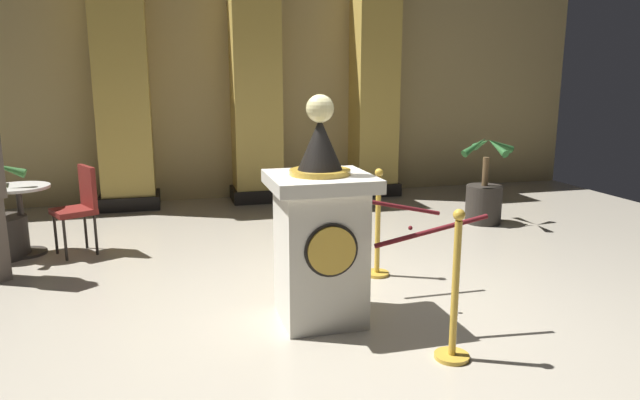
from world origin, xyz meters
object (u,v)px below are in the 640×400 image
object	(u,v)px
pedestal_clock	(320,234)
cafe_table	(21,211)
potted_palm_right	(484,196)
cafe_chair_red	(80,202)
stanchion_near	(454,308)
stanchion_far	(377,238)

from	to	relation	value
pedestal_clock	cafe_table	bearing A→B (deg)	137.08
potted_palm_right	cafe_chair_red	size ratio (longest dim) A/B	1.22
cafe_table	stanchion_near	bearing A→B (deg)	-44.87
stanchion_near	potted_palm_right	bearing A→B (deg)	56.28
stanchion_far	potted_palm_right	bearing A→B (deg)	36.87
pedestal_clock	cafe_table	world-z (taller)	pedestal_clock
cafe_chair_red	cafe_table	bearing A→B (deg)	169.29
pedestal_clock	stanchion_far	distance (m)	1.22
pedestal_clock	potted_palm_right	distance (m)	3.79
pedestal_clock	potted_palm_right	bearing A→B (deg)	39.88
cafe_table	stanchion_far	bearing A→B (deg)	-25.20
stanchion_far	cafe_chair_red	world-z (taller)	stanchion_far
stanchion_far	cafe_chair_red	size ratio (longest dim) A/B	1.10
stanchion_near	cafe_chair_red	xyz separation A→B (m)	(-2.75, 3.24, 0.20)
cafe_table	cafe_chair_red	world-z (taller)	cafe_chair_red
cafe_chair_red	potted_palm_right	bearing A→B (deg)	0.62
pedestal_clock	stanchion_far	world-z (taller)	pedestal_clock
cafe_chair_red	stanchion_far	bearing A→B (deg)	-27.99
stanchion_near	cafe_table	world-z (taller)	stanchion_near
potted_palm_right	cafe_chair_red	distance (m)	4.96
potted_palm_right	cafe_table	xyz separation A→B (m)	(-5.57, 0.06, 0.13)
stanchion_near	cafe_table	distance (m)	4.76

